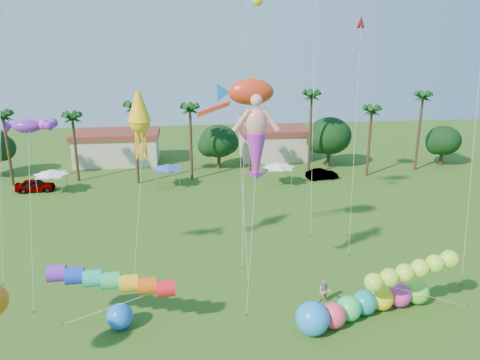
{
  "coord_description": "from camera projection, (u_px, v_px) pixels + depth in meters",
  "views": [
    {
      "loc": [
        -3.55,
        -20.47,
        18.5
      ],
      "look_at": [
        0.0,
        10.0,
        9.0
      ],
      "focal_mm": 35.0,
      "sensor_mm": 36.0,
      "label": 1
    }
  ],
  "objects": [
    {
      "name": "tree_line",
      "position": [
        237.0,
        141.0,
        66.16
      ],
      "size": [
        69.46,
        8.91,
        11.0
      ],
      "color": "#3A2819",
      "rests_on": "ground"
    },
    {
      "name": "buildings_row",
      "position": [
        190.0,
        148.0,
        71.8
      ],
      "size": [
        35.0,
        7.0,
        4.0
      ],
      "color": "beige",
      "rests_on": "ground"
    },
    {
      "name": "tent_row",
      "position": [
        168.0,
        168.0,
        58.29
      ],
      "size": [
        31.0,
        4.0,
        0.6
      ],
      "color": "white",
      "rests_on": "ground"
    },
    {
      "name": "car_a",
      "position": [
        35.0,
        185.0,
        57.75
      ],
      "size": [
        4.76,
        2.17,
        1.58
      ],
      "primitive_type": "imported",
      "rotation": [
        0.0,
        0.0,
        1.64
      ],
      "color": "#4C4C54",
      "rests_on": "ground"
    },
    {
      "name": "car_b",
      "position": [
        322.0,
        174.0,
        62.7
      ],
      "size": [
        4.42,
        2.03,
        1.4
      ],
      "primitive_type": "imported",
      "rotation": [
        0.0,
        0.0,
        1.7
      ],
      "color": "#4C4C54",
      "rests_on": "ground"
    },
    {
      "name": "spectator_b",
      "position": [
        324.0,
        292.0,
        33.51
      ],
      "size": [
        1.07,
        0.94,
        1.85
      ],
      "primitive_type": "imported",
      "rotation": [
        0.0,
        0.0,
        -0.3
      ],
      "color": "#AF9D92",
      "rests_on": "ground"
    },
    {
      "name": "caterpillar_inflatable",
      "position": [
        359.0,
        306.0,
        31.76
      ],
      "size": [
        10.71,
        4.95,
        2.21
      ],
      "rotation": [
        0.0,
        0.0,
        0.32
      ],
      "color": "#F9415D",
      "rests_on": "ground"
    },
    {
      "name": "blue_ball",
      "position": [
        120.0,
        316.0,
        30.67
      ],
      "size": [
        1.73,
        1.73,
        1.73
      ],
      "primitive_type": "sphere",
      "color": "#1B6CFA",
      "rests_on": "ground"
    },
    {
      "name": "rainbow_tube",
      "position": [
        133.0,
        290.0,
        29.58
      ],
      "size": [
        9.17,
        2.43,
        3.64
      ],
      "color": "red",
      "rests_on": "ground"
    },
    {
      "name": "green_worm",
      "position": [
        374.0,
        282.0,
        31.02
      ],
      "size": [
        10.95,
        1.65,
        3.58
      ],
      "color": "#B4FF38",
      "rests_on": "ground"
    },
    {
      "name": "merman_kite",
      "position": [
        256.0,
        144.0,
        31.82
      ],
      "size": [
        2.73,
        4.15,
        14.29
      ],
      "color": "#E99284",
      "rests_on": "ground"
    },
    {
      "name": "fish_kite",
      "position": [
        251.0,
        92.0,
        36.44
      ],
      "size": [
        5.58,
        5.27,
        15.42
      ],
      "color": "red",
      "rests_on": "ground"
    },
    {
      "name": "squid_kite",
      "position": [
        140.0,
        123.0,
        35.23
      ],
      "size": [
        1.91,
        4.62,
        14.69
      ],
      "color": "yellow",
      "rests_on": "ground"
    },
    {
      "name": "lobster_kite",
      "position": [
        27.0,
        126.0,
        32.27
      ],
      "size": [
        3.79,
        4.94,
        13.18
      ],
      "color": "purple",
      "rests_on": "ground"
    },
    {
      "name": "delta_kite_red",
      "position": [
        361.0,
        27.0,
        38.43
      ],
      "size": [
        1.43,
        3.62,
        20.06
      ],
      "color": "red",
      "rests_on": "ground"
    }
  ]
}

